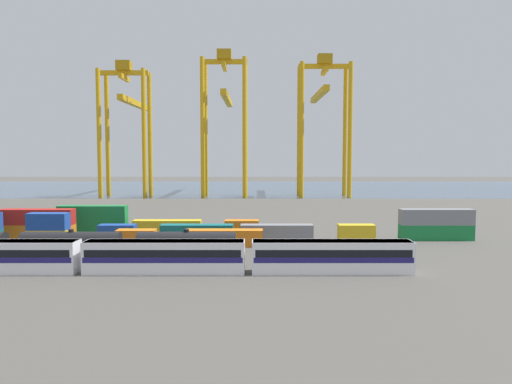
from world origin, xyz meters
The scene contains 24 objects.
ground_plane centered at (0.00, 40.00, 0.00)m, with size 420.00×420.00×0.00m, color #4C4944.
harbour_water centered at (0.00, 138.26, 0.00)m, with size 400.00×110.00×0.01m, color #384C60.
passenger_train centered at (9.12, -18.68, 2.14)m, with size 59.36×3.14×3.90m.
freight_tank_row centered at (-4.81, -11.64, 1.99)m, with size 44.26×2.78×4.24m.
shipping_container_4 centered at (-12.30, -1.29, 1.30)m, with size 6.04×2.44×2.60m, color gold.
shipping_container_5 centered at (-12.30, -1.29, 3.90)m, with size 6.04×2.44×2.60m, color #1C4299.
shipping_container_6 centered at (1.39, -1.29, 1.30)m, with size 6.04×2.44×2.60m, color orange.
shipping_container_7 centered at (15.08, -1.29, 1.30)m, with size 12.10×2.44×2.60m, color orange.
shipping_container_9 centered at (-16.52, 4.33, 1.30)m, with size 12.10×2.44×2.60m, color orange.
shipping_container_10 centered at (-16.52, 4.33, 3.90)m, with size 12.10×2.44×2.60m, color #AD211C.
shipping_container_11 centered at (-3.17, 4.33, 1.30)m, with size 6.04×2.44×2.60m, color #1C4299.
shipping_container_12 centered at (10.19, 4.33, 1.30)m, with size 12.10×2.44×2.60m, color #146066.
shipping_container_13 centered at (23.55, 4.33, 1.30)m, with size 12.10×2.44×2.60m, color slate.
shipping_container_14 centered at (36.91, 4.33, 1.30)m, with size 6.04×2.44×2.60m, color gold.
shipping_container_15 centered at (50.26, 4.33, 1.30)m, with size 12.10×2.44×2.60m, color #197538.
shipping_container_16 centered at (50.26, 4.33, 3.90)m, with size 12.10×2.44×2.60m, color slate.
shipping_container_18 centered at (-22.46, 9.95, 1.30)m, with size 12.10×2.44×2.60m, color #1C4299.
shipping_container_19 centered at (-9.13, 9.95, 1.30)m, with size 12.10×2.44×2.60m, color #197538.
shipping_container_20 centered at (-9.13, 9.95, 3.90)m, with size 12.10×2.44×2.60m, color #197538.
shipping_container_21 centered at (4.19, 9.95, 1.30)m, with size 12.10×2.44×2.60m, color gold.
shipping_container_22 centered at (17.52, 9.95, 1.30)m, with size 6.04×2.44×2.60m, color orange.
gantry_crane_west centered at (-24.84, 94.60, 28.12)m, with size 16.62×38.77×46.24m.
gantry_crane_central centered at (9.29, 94.87, 29.97)m, with size 15.64×41.65×49.97m.
gantry_crane_east centered at (43.41, 94.54, 29.71)m, with size 17.77×39.05×48.43m.
Camera 1 is at (20.08, -76.38, 14.06)m, focal length 34.14 mm.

